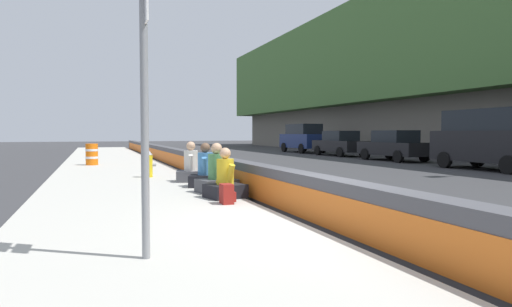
% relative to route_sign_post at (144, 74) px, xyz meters
% --- Properties ---
extents(ground_plane, '(160.00, 160.00, 0.00)m').
position_rel_route_sign_post_xyz_m(ground_plane, '(1.11, -2.98, -2.21)').
color(ground_plane, '#353538').
rests_on(ground_plane, ground).
extents(sidewalk_strip, '(80.00, 4.40, 0.14)m').
position_rel_route_sign_post_xyz_m(sidewalk_strip, '(1.11, -0.33, -2.14)').
color(sidewalk_strip, '#B5B2A8').
rests_on(sidewalk_strip, ground_plane).
extents(jersey_barrier, '(76.00, 0.45, 0.85)m').
position_rel_route_sign_post_xyz_m(jersey_barrier, '(1.11, -2.98, -1.79)').
color(jersey_barrier, '#47474C').
rests_on(jersey_barrier, ground_plane).
extents(route_sign_post, '(0.44, 0.09, 3.60)m').
position_rel_route_sign_post_xyz_m(route_sign_post, '(0.00, 0.00, 0.00)').
color(route_sign_post, gray).
rests_on(route_sign_post, sidewalk_strip).
extents(fire_hydrant, '(0.26, 0.46, 0.88)m').
position_rel_route_sign_post_xyz_m(fire_hydrant, '(9.30, -1.13, -1.62)').
color(fire_hydrant, gold).
rests_on(fire_hydrant, sidewalk_strip).
extents(seated_person_foreground, '(0.85, 0.93, 1.10)m').
position_rel_route_sign_post_xyz_m(seated_person_foreground, '(4.15, -2.16, -1.73)').
color(seated_person_foreground, black).
rests_on(seated_person_foreground, sidewalk_strip).
extents(seated_person_middle, '(0.88, 0.98, 1.19)m').
position_rel_route_sign_post_xyz_m(seated_person_middle, '(5.06, -2.22, -1.70)').
color(seated_person_middle, '#424247').
rests_on(seated_person_middle, sidewalk_strip).
extents(seated_person_rear, '(0.95, 1.02, 1.16)m').
position_rel_route_sign_post_xyz_m(seated_person_rear, '(6.26, -2.24, -1.71)').
color(seated_person_rear, black).
rests_on(seated_person_rear, sidewalk_strip).
extents(seated_person_far, '(0.88, 0.97, 1.17)m').
position_rel_route_sign_post_xyz_m(seated_person_far, '(7.64, -2.15, -1.70)').
color(seated_person_far, '#424247').
rests_on(seated_person_far, sidewalk_strip).
extents(backpack, '(0.32, 0.28, 0.40)m').
position_rel_route_sign_post_xyz_m(backpack, '(3.36, -1.96, -1.88)').
color(backpack, maroon).
rests_on(backpack, sidewalk_strip).
extents(construction_barrel, '(0.54, 0.54, 0.95)m').
position_rel_route_sign_post_xyz_m(construction_barrel, '(15.69, 0.58, -1.59)').
color(construction_barrel, orange).
rests_on(construction_barrel, sidewalk_strip).
extents(parked_car_third, '(5.13, 2.16, 2.56)m').
position_rel_route_sign_post_xyz_m(parked_car_third, '(8.62, -15.11, -0.86)').
color(parked_car_third, black).
rests_on(parked_car_third, ground_plane).
extents(parked_car_fourth, '(4.54, 2.02, 1.71)m').
position_rel_route_sign_post_xyz_m(parked_car_fourth, '(15.23, -15.29, -1.35)').
color(parked_car_fourth, black).
rests_on(parked_car_fourth, ground_plane).
extents(parked_car_midline, '(4.54, 2.03, 1.71)m').
position_rel_route_sign_post_xyz_m(parked_car_midline, '(20.93, -15.28, -1.35)').
color(parked_car_midline, black).
rests_on(parked_car_midline, ground_plane).
extents(parked_car_far, '(4.85, 2.16, 2.28)m').
position_rel_route_sign_post_xyz_m(parked_car_far, '(26.53, -15.30, -1.03)').
color(parked_car_far, navy).
rests_on(parked_car_far, ground_plane).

